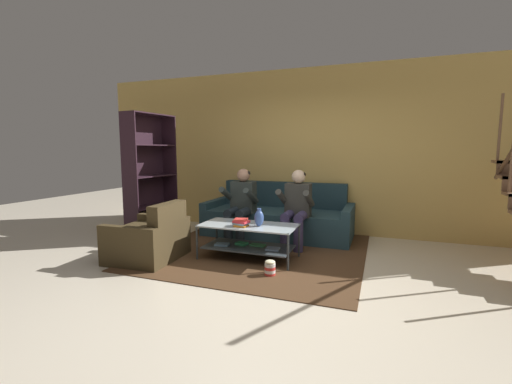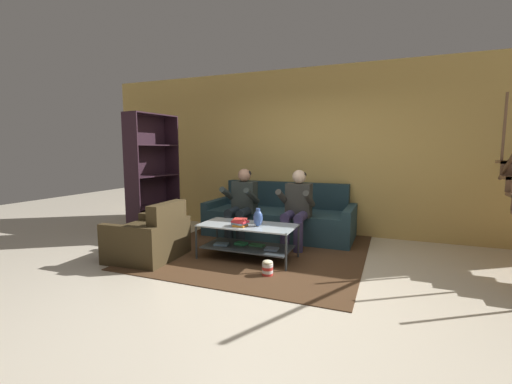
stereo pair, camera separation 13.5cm
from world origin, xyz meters
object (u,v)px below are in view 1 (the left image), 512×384
(person_seated_right, at_px, (296,205))
(vase, at_px, (259,218))
(book_stack, at_px, (241,223))
(armchair, at_px, (149,240))
(person_seated_left, at_px, (241,202))
(popcorn_tub, at_px, (270,268))
(couch, at_px, (278,219))
(coffee_table, at_px, (248,236))
(bookshelf, at_px, (147,189))

(person_seated_right, height_order, vase, person_seated_right)
(book_stack, distance_m, armchair, 1.27)
(person_seated_left, height_order, popcorn_tub, person_seated_left)
(couch, height_order, person_seated_right, person_seated_right)
(person_seated_left, distance_m, person_seated_right, 0.91)
(coffee_table, bearing_deg, couch, 89.53)
(book_stack, bearing_deg, bookshelf, 161.32)
(person_seated_right, relative_size, vase, 4.94)
(book_stack, relative_size, bookshelf, 0.11)
(person_seated_left, distance_m, popcorn_tub, 1.69)
(person_seated_left, relative_size, book_stack, 5.24)
(person_seated_left, height_order, person_seated_right, person_seated_right)
(coffee_table, bearing_deg, person_seated_right, 59.45)
(armchair, relative_size, popcorn_tub, 5.02)
(coffee_table, xyz_separation_m, popcorn_tub, (0.47, -0.51, -0.22))
(couch, height_order, bookshelf, bookshelf)
(armchair, bearing_deg, popcorn_tub, -0.58)
(book_stack, bearing_deg, popcorn_tub, -35.63)
(person_seated_right, distance_m, book_stack, 1.07)
(coffee_table, height_order, popcorn_tub, coffee_table)
(couch, height_order, armchair, couch)
(couch, height_order, book_stack, couch)
(popcorn_tub, bearing_deg, coffee_table, 133.05)
(couch, xyz_separation_m, book_stack, (-0.07, -1.51, 0.23))
(person_seated_left, bearing_deg, person_seated_right, 0.01)
(couch, xyz_separation_m, popcorn_tub, (0.46, -1.89, -0.20))
(vase, height_order, bookshelf, bookshelf)
(person_seated_left, height_order, bookshelf, bookshelf)
(person_seated_left, bearing_deg, coffee_table, -60.68)
(couch, height_order, person_seated_left, person_seated_left)
(person_seated_left, xyz_separation_m, person_seated_right, (0.91, 0.00, 0.00))
(vase, distance_m, armchair, 1.52)
(person_seated_left, xyz_separation_m, coffee_table, (0.45, -0.79, -0.34))
(person_seated_left, xyz_separation_m, armchair, (-0.80, -1.28, -0.38))
(armchair, bearing_deg, person_seated_left, 57.98)
(coffee_table, distance_m, book_stack, 0.25)
(vase, bearing_deg, couch, 96.20)
(person_seated_right, xyz_separation_m, popcorn_tub, (0.01, -1.30, -0.55))
(couch, xyz_separation_m, bookshelf, (-2.08, -0.83, 0.52))
(armchair, bearing_deg, bookshelf, 128.21)
(person_seated_right, bearing_deg, vase, -110.14)
(couch, distance_m, popcorn_tub, 1.95)
(vase, distance_m, bookshelf, 2.32)
(vase, bearing_deg, person_seated_right, 69.86)
(bookshelf, height_order, popcorn_tub, bookshelf)
(popcorn_tub, bearing_deg, book_stack, 144.37)
(couch, distance_m, armchair, 2.25)
(person_seated_right, relative_size, armchair, 1.24)
(person_seated_right, bearing_deg, bookshelf, -174.56)
(popcorn_tub, bearing_deg, couch, 103.76)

